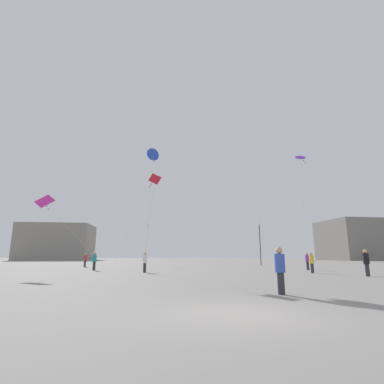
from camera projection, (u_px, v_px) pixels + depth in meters
The scene contains 16 objects.
ground_plane at pixel (241, 314), 7.37m from camera, with size 300.00×300.00×0.00m, color gray.
person_in_red at pixel (85, 259), 36.49m from camera, with size 0.37×0.37×1.69m.
person_in_purple at pixel (307, 260), 29.36m from camera, with size 0.38×0.38×1.73m.
person_in_black at pixel (366, 262), 20.66m from camera, with size 0.40×0.40×1.85m.
person_in_teal at pixel (94, 260), 28.84m from camera, with size 0.38×0.38×1.76m.
person_in_yellow at pixel (312, 262), 24.40m from camera, with size 0.37×0.37×1.69m.
person_in_blue at pixel (280, 268), 11.23m from camera, with size 0.39×0.39×1.78m.
person_in_white at pixel (145, 261), 25.16m from camera, with size 0.38×0.38×1.73m.
kite_cyan_delta at pixel (147, 225), 43.59m from camera, with size 7.59×6.31×5.11m.
kite_cobalt_diamond at pixel (153, 155), 28.06m from camera, with size 1.51×1.48×10.20m.
kite_violet_diamond at pixel (300, 158), 29.24m from camera, with size 1.52×2.78×10.18m.
kite_magenta_delta at pixel (45, 202), 26.08m from camera, with size 4.74×4.22×5.38m.
kite_crimson_delta at pixel (155, 181), 23.46m from camera, with size 1.42×3.79×6.46m.
building_left_hall at pixel (57, 242), 92.11m from camera, with size 21.24×16.06×10.93m.
building_centre_hall at pixel (355, 240), 86.22m from camera, with size 17.58×17.42×11.59m.
lamppost_east at pixel (260, 237), 42.25m from camera, with size 0.36×0.36×6.11m.
Camera 1 is at (-1.85, -7.73, 1.46)m, focal length 27.31 mm.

